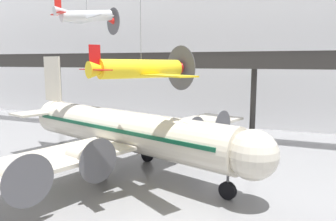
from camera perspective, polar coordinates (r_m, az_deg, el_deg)
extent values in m
cube|color=white|center=(50.57, 16.35, 10.58)|extent=(140.00, 3.00, 23.78)
cube|color=#2D2B28|center=(40.81, 14.65, 7.70)|extent=(110.00, 3.20, 0.90)
cube|color=#2D2B28|center=(39.29, 14.39, 9.15)|extent=(110.00, 0.12, 1.10)
cylinder|color=#2D2B28|center=(55.08, -18.36, 2.55)|extent=(0.70, 0.70, 8.93)
cylinder|color=#2D2B28|center=(42.10, 14.59, 1.00)|extent=(0.70, 0.70, 8.93)
cylinder|color=beige|center=(30.12, -7.80, -3.32)|extent=(23.34, 10.30, 3.53)
sphere|color=beige|center=(22.66, 14.60, -7.48)|extent=(3.46, 3.46, 3.46)
cone|color=beige|center=(40.40, -20.22, -0.38)|extent=(5.34, 4.46, 3.24)
cube|color=#0F4C33|center=(30.05, -7.82, -2.67)|extent=(21.81, 9.88, 0.32)
cube|color=beige|center=(36.52, 3.86, -2.45)|extent=(9.62, 15.87, 0.28)
cube|color=beige|center=(24.54, -22.72, -8.57)|extent=(9.62, 15.87, 0.28)
cylinder|color=beige|center=(32.97, 2.79, -3.54)|extent=(3.10, 2.42, 1.69)
cylinder|color=#4C4C51|center=(32.11, 4.92, -3.89)|extent=(1.01, 3.09, 3.22)
cylinder|color=beige|center=(37.07, 7.53, -2.26)|extent=(3.10, 2.42, 1.69)
cylinder|color=#4C4C51|center=(36.31, 9.53, -2.53)|extent=(1.01, 3.09, 3.22)
cylinder|color=beige|center=(24.82, -14.16, -7.85)|extent=(3.10, 2.42, 1.69)
cylinder|color=#4C4C51|center=(23.67, -12.01, -8.58)|extent=(1.01, 3.09, 3.22)
cylinder|color=beige|center=(22.38, -24.88, -10.20)|extent=(3.10, 2.42, 1.69)
cylinder|color=#4C4C51|center=(21.10, -23.11, -11.22)|extent=(1.01, 3.09, 3.22)
cube|color=beige|center=(38.80, -19.47, 5.21)|extent=(2.91, 1.08, 4.94)
cube|color=beige|center=(38.83, -18.95, 0.01)|extent=(5.57, 9.64, 0.20)
cylinder|color=#4C4C51|center=(24.19, 10.37, -12.22)|extent=(0.20, 0.20, 1.21)
cylinder|color=black|center=(24.41, 10.33, -13.55)|extent=(1.35, 0.75, 1.30)
cylinder|color=#4C4C51|center=(32.40, -3.68, -6.73)|extent=(0.20, 0.20, 1.21)
cylinder|color=black|center=(32.57, -3.67, -7.76)|extent=(1.35, 0.75, 1.30)
cylinder|color=#4C4C51|center=(28.75, -11.54, -8.88)|extent=(0.20, 0.20, 1.21)
cylinder|color=black|center=(28.93, -11.50, -10.03)|extent=(1.35, 0.75, 1.30)
cylinder|color=yellow|center=(22.35, -4.69, 7.24)|extent=(4.19, 5.88, 1.30)
cone|color=red|center=(24.20, 1.77, 7.40)|extent=(1.49, 1.45, 1.14)
cylinder|color=#4C4C51|center=(24.34, 2.19, 7.41)|extent=(2.84, 1.71, 3.28)
cone|color=yellow|center=(20.93, -11.63, 6.96)|extent=(1.76, 1.96, 1.08)
cube|color=yellow|center=(22.56, -3.87, 6.30)|extent=(8.67, 5.96, 0.10)
cube|color=red|center=(20.77, -12.64, 9.05)|extent=(0.43, 0.67, 1.51)
cube|color=red|center=(20.77, -12.57, 6.97)|extent=(3.20, 2.31, 0.06)
cylinder|color=silver|center=(34.17, -13.95, 15.69)|extent=(3.53, 5.00, 1.60)
cone|color=red|center=(35.27, -9.80, 15.11)|extent=(1.25, 1.21, 0.95)
cylinder|color=#4C4C51|center=(35.35, -9.52, 15.07)|extent=(2.39, 1.42, 2.75)
cone|color=silver|center=(33.30, -18.06, 16.19)|extent=(1.51, 1.71, 1.04)
cube|color=silver|center=(34.25, -13.43, 15.16)|extent=(7.27, 4.97, 0.10)
cube|color=red|center=(33.25, -18.62, 16.82)|extent=(0.37, 0.57, 1.27)
cube|color=red|center=(33.16, -18.56, 15.73)|extent=(2.68, 1.93, 0.06)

